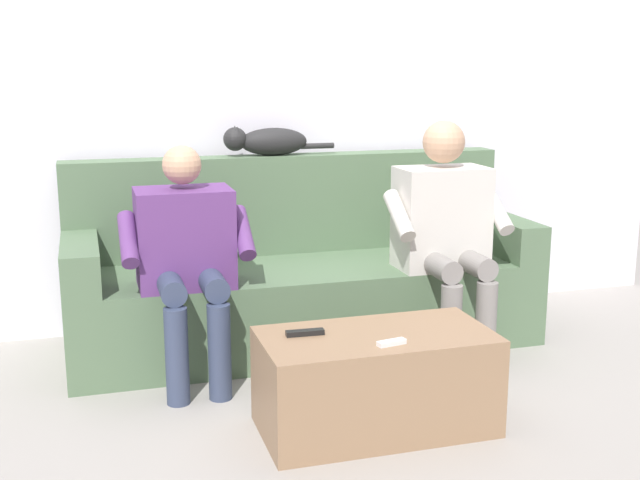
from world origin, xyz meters
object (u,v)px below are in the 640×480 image
Objects in this scene: person_left_seated at (446,224)px; remote_black at (305,333)px; couch at (301,280)px; cat_on_backrest at (267,141)px; coffee_table at (376,381)px; remote_white at (392,343)px; person_right_seated at (186,249)px.

person_left_seated is 7.73× the size of remote_black.
couch is 0.75m from cat_on_backrest.
remote_black is at bearing -13.07° from coffee_table.
person_right_seated is at bearing 115.56° from remote_white.
remote_black reaches higher than remote_white.
coffee_table is at bearing 90.00° from couch.
remote_white is (-0.01, 1.23, 0.08)m from couch.
person_right_seated is at bearing -0.55° from person_left_seated.
person_right_seated is 7.16× the size of remote_black.
person_left_seated is 10.18× the size of remote_white.
couch is at bearing -90.00° from coffee_table.
couch is at bearing 115.71° from cat_on_backrest.
cat_on_backrest is 5.29× the size of remote_white.
couch is 20.79× the size of remote_white.
cat_on_backrest is at bearing -64.29° from couch.
remote_black is (0.27, -0.06, 0.21)m from coffee_table.
person_left_seated reaches higher than coffee_table.
remote_white is at bearing 93.78° from coffee_table.
cat_on_backrest is (0.75, -0.62, 0.37)m from person_left_seated.
couch is 3.93× the size of cat_on_backrest.
person_left_seated reaches higher than cat_on_backrest.
person_right_seated reaches higher than remote_black.
person_left_seated is at bearing 149.47° from couch.
cat_on_backrest is 1.61m from remote_white.
couch is 0.80m from person_left_seated.
cat_on_backrest is (-0.51, -0.60, 0.41)m from person_right_seated.
coffee_table is 0.34m from remote_black.
coffee_table is 0.25m from remote_white.
person_right_seated reaches higher than couch.
remote_black reaches higher than coffee_table.
remote_black is at bearing 75.45° from couch.
cat_on_backrest is at bearing -130.12° from person_right_seated.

